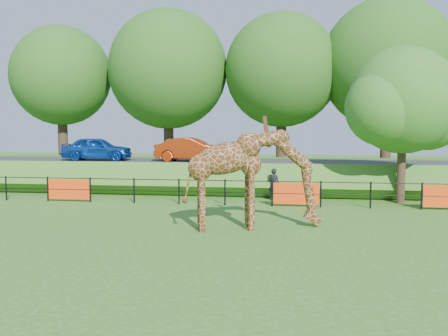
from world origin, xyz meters
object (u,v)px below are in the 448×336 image
(car_blue, at_px, (97,149))
(car_red, at_px, (191,150))
(visitor, at_px, (274,184))
(tree_east, at_px, (405,104))
(giraffe, at_px, (254,179))

(car_blue, xyz_separation_m, car_red, (5.43, -0.11, -0.01))
(visitor, bearing_deg, car_blue, -3.21)
(visitor, height_order, tree_east, tree_east)
(visitor, bearing_deg, giraffe, 105.97)
(car_red, xyz_separation_m, tree_east, (10.25, -4.21, 2.22))
(car_blue, relative_size, visitor, 2.65)
(giraffe, relative_size, visitor, 3.15)
(car_blue, relative_size, car_red, 0.99)
(car_blue, height_order, car_red, car_blue)
(giraffe, distance_m, visitor, 6.42)
(giraffe, relative_size, car_blue, 1.19)
(giraffe, distance_m, car_blue, 14.35)
(car_blue, bearing_deg, giraffe, -142.79)
(car_blue, bearing_deg, car_red, -96.37)
(car_red, bearing_deg, car_blue, 93.28)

